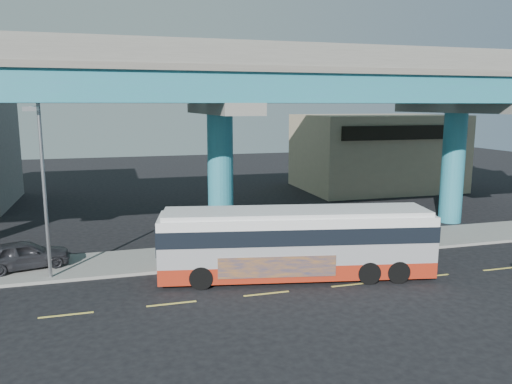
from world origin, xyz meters
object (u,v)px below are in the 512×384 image
object	(u,v)px
transit_bus	(296,240)
street_lamp	(41,168)
parked_car	(24,255)
stop_sign	(339,222)

from	to	relation	value
transit_bus	street_lamp	size ratio (longest dim) A/B	1.62
parked_car	stop_sign	size ratio (longest dim) A/B	1.89
street_lamp	transit_bus	bearing A→B (deg)	-10.86
transit_bus	parked_car	world-z (taller)	transit_bus
transit_bus	street_lamp	distance (m)	11.68
stop_sign	parked_car	bearing A→B (deg)	-169.67
parked_car	street_lamp	distance (m)	5.10
stop_sign	transit_bus	bearing A→B (deg)	-125.24
parked_car	stop_sign	xyz separation A→B (m)	(15.75, -1.45, 0.94)
transit_bus	stop_sign	xyz separation A→B (m)	(3.49, 2.84, 0.02)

